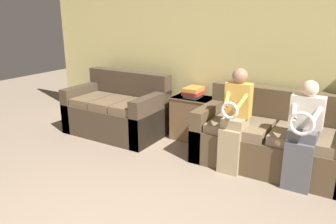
{
  "coord_description": "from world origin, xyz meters",
  "views": [
    {
      "loc": [
        1.46,
        -1.14,
        1.81
      ],
      "look_at": [
        -0.37,
        1.89,
        0.72
      ],
      "focal_mm": 35.0,
      "sensor_mm": 36.0,
      "label": 1
    }
  ],
  "objects_px": {
    "child_left_seated": "(235,116)",
    "child_right_seated": "(303,131)",
    "book_stack": "(193,92)",
    "couch_main": "(273,140)",
    "side_shelf": "(193,118)",
    "couch_side": "(118,112)"
  },
  "relations": [
    {
      "from": "child_left_seated",
      "to": "book_stack",
      "type": "bearing_deg",
      "value": 144.31
    },
    {
      "from": "couch_side",
      "to": "side_shelf",
      "type": "bearing_deg",
      "value": 17.71
    },
    {
      "from": "child_right_seated",
      "to": "side_shelf",
      "type": "height_order",
      "value": "child_right_seated"
    },
    {
      "from": "couch_main",
      "to": "child_left_seated",
      "type": "bearing_deg",
      "value": -136.14
    },
    {
      "from": "child_left_seated",
      "to": "couch_side",
      "type": "bearing_deg",
      "value": 172.35
    },
    {
      "from": "child_right_seated",
      "to": "side_shelf",
      "type": "bearing_deg",
      "value": 158.5
    },
    {
      "from": "couch_side",
      "to": "child_left_seated",
      "type": "height_order",
      "value": "child_left_seated"
    },
    {
      "from": "child_left_seated",
      "to": "book_stack",
      "type": "distance_m",
      "value": 1.04
    },
    {
      "from": "child_left_seated",
      "to": "side_shelf",
      "type": "xyz_separation_m",
      "value": [
        -0.85,
        0.62,
        -0.34
      ]
    },
    {
      "from": "child_right_seated",
      "to": "book_stack",
      "type": "relative_size",
      "value": 3.7
    },
    {
      "from": "couch_main",
      "to": "book_stack",
      "type": "xyz_separation_m",
      "value": [
        -1.22,
        0.25,
        0.39
      ]
    },
    {
      "from": "couch_main",
      "to": "book_stack",
      "type": "bearing_deg",
      "value": 168.44
    },
    {
      "from": "child_right_seated",
      "to": "couch_main",
      "type": "bearing_deg",
      "value": 135.46
    },
    {
      "from": "child_left_seated",
      "to": "side_shelf",
      "type": "bearing_deg",
      "value": 143.85
    },
    {
      "from": "child_right_seated",
      "to": "child_left_seated",
      "type": "bearing_deg",
      "value": 179.34
    },
    {
      "from": "side_shelf",
      "to": "child_left_seated",
      "type": "bearing_deg",
      "value": -36.15
    },
    {
      "from": "child_left_seated",
      "to": "child_right_seated",
      "type": "distance_m",
      "value": 0.75
    },
    {
      "from": "child_left_seated",
      "to": "book_stack",
      "type": "height_order",
      "value": "child_left_seated"
    },
    {
      "from": "couch_main",
      "to": "couch_side",
      "type": "relative_size",
      "value": 1.24
    },
    {
      "from": "couch_main",
      "to": "child_right_seated",
      "type": "bearing_deg",
      "value": -44.54
    },
    {
      "from": "couch_main",
      "to": "child_left_seated",
      "type": "xyz_separation_m",
      "value": [
        -0.37,
        -0.36,
        0.34
      ]
    },
    {
      "from": "couch_main",
      "to": "side_shelf",
      "type": "height_order",
      "value": "couch_main"
    }
  ]
}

